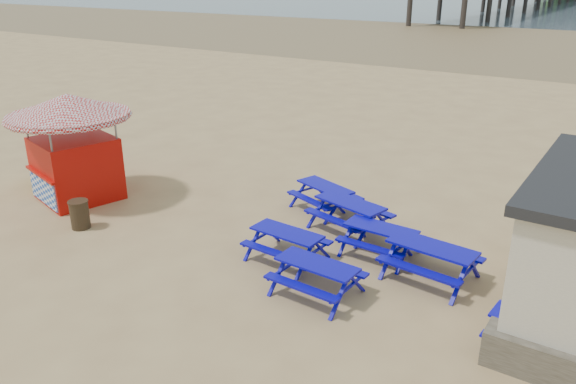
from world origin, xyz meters
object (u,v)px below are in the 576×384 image
Objects in this scene: litter_bin at (80,214)px; picnic_table_blue_a at (325,198)px; picnic_table_yellow at (53,173)px; ice_cream_kiosk at (72,134)px; picnic_table_blue_b at (350,216)px.

picnic_table_blue_a is at bearing 44.07° from litter_bin.
picnic_table_yellow is 2.63× the size of litter_bin.
picnic_table_blue_a reaches higher than picnic_table_yellow.
picnic_table_blue_a is 2.74× the size of litter_bin.
picnic_table_yellow is 0.47× the size of ice_cream_kiosk.
ice_cream_kiosk is (1.87, -0.35, 1.75)m from picnic_table_yellow.
litter_bin is (-6.34, -4.05, -0.01)m from picnic_table_blue_b.
picnic_table_yellow is at bearing -154.46° from picnic_table_blue_b.
ice_cream_kiosk is at bearing 20.45° from picnic_table_yellow.
picnic_table_blue_a is at bearing 40.69° from ice_cream_kiosk.
litter_bin is at bearing 5.72° from picnic_table_yellow.
picnic_table_blue_b is at bearing 32.56° from litter_bin.
picnic_table_blue_a is 9.39m from picnic_table_yellow.
litter_bin is at bearing -134.32° from picnic_table_blue_b.
picnic_table_blue_b is at bearing 43.59° from picnic_table_yellow.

